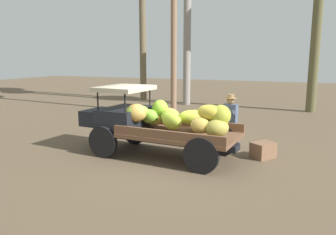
% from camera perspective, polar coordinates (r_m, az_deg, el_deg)
% --- Properties ---
extents(ground_plane, '(60.00, 60.00, 0.00)m').
position_cam_1_polar(ground_plane, '(9.12, 0.15, -6.64)').
color(ground_plane, brown).
extents(truck, '(4.54, 1.98, 1.87)m').
position_cam_1_polar(truck, '(8.94, -1.99, -0.71)').
color(truck, black).
rests_on(truck, ground).
extents(farmer, '(0.52, 0.48, 1.63)m').
position_cam_1_polar(farmer, '(9.64, 10.60, -0.21)').
color(farmer, '#B7B8AC').
rests_on(farmer, ground).
extents(wooden_crate, '(0.71, 0.74, 0.42)m').
position_cam_1_polar(wooden_crate, '(9.27, 16.06, -5.42)').
color(wooden_crate, brown).
rests_on(wooden_crate, ground).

